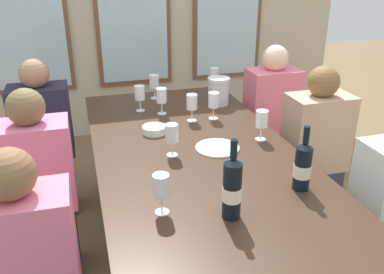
% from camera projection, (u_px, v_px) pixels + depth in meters
% --- Properties ---
extents(dining_table, '(1.06, 2.65, 0.74)m').
position_uv_depth(dining_table, '(208.00, 181.00, 2.05)').
color(dining_table, '#372518').
rests_on(dining_table, ground).
extents(white_plate_0, '(0.24, 0.24, 0.01)m').
position_uv_depth(white_plate_0, '(217.00, 148.00, 2.24)').
color(white_plate_0, white).
rests_on(white_plate_0, dining_table).
extents(metal_pitcher, '(0.16, 0.16, 0.19)m').
position_uv_depth(metal_pitcher, '(219.00, 91.00, 2.88)').
color(metal_pitcher, silver).
rests_on(metal_pitcher, dining_table).
extents(wine_bottle_0, '(0.08, 0.08, 0.34)m').
position_uv_depth(wine_bottle_0, '(232.00, 188.00, 1.61)').
color(wine_bottle_0, black).
rests_on(wine_bottle_0, dining_table).
extents(wine_bottle_2, '(0.08, 0.08, 0.30)m').
position_uv_depth(wine_bottle_2, '(303.00, 166.00, 1.82)').
color(wine_bottle_2, black).
rests_on(wine_bottle_2, dining_table).
extents(tasting_bowl_0, '(0.14, 0.14, 0.04)m').
position_uv_depth(tasting_bowl_0, '(154.00, 130.00, 2.43)').
color(tasting_bowl_0, white).
rests_on(tasting_bowl_0, dining_table).
extents(wine_glass_0, '(0.07, 0.07, 0.17)m').
position_uv_depth(wine_glass_0, '(154.00, 83.00, 2.99)').
color(wine_glass_0, white).
rests_on(wine_glass_0, dining_table).
extents(wine_glass_1, '(0.07, 0.07, 0.17)m').
position_uv_depth(wine_glass_1, '(161.00, 96.00, 2.69)').
color(wine_glass_1, white).
rests_on(wine_glass_1, dining_table).
extents(wine_glass_2, '(0.07, 0.07, 0.17)m').
position_uv_depth(wine_glass_2, '(262.00, 120.00, 2.31)').
color(wine_glass_2, white).
rests_on(wine_glass_2, dining_table).
extents(wine_glass_3, '(0.07, 0.07, 0.17)m').
position_uv_depth(wine_glass_3, '(140.00, 94.00, 2.74)').
color(wine_glass_3, white).
rests_on(wine_glass_3, dining_table).
extents(wine_glass_4, '(0.07, 0.07, 0.17)m').
position_uv_depth(wine_glass_4, '(172.00, 135.00, 2.13)').
color(wine_glass_4, white).
rests_on(wine_glass_4, dining_table).
extents(wine_glass_5, '(0.07, 0.07, 0.17)m').
position_uv_depth(wine_glass_5, '(214.00, 75.00, 3.17)').
color(wine_glass_5, white).
rests_on(wine_glass_5, dining_table).
extents(wine_glass_7, '(0.07, 0.07, 0.17)m').
position_uv_depth(wine_glass_7, '(161.00, 187.00, 1.64)').
color(wine_glass_7, white).
rests_on(wine_glass_7, dining_table).
extents(wine_glass_8, '(0.07, 0.07, 0.17)m').
position_uv_depth(wine_glass_8, '(192.00, 103.00, 2.58)').
color(wine_glass_8, white).
rests_on(wine_glass_8, dining_table).
extents(wine_glass_9, '(0.07, 0.07, 0.17)m').
position_uv_depth(wine_glass_9, '(214.00, 101.00, 2.61)').
color(wine_glass_9, white).
rests_on(wine_glass_9, dining_table).
extents(seated_person_0, '(0.38, 0.24, 1.11)m').
position_uv_depth(seated_person_0, '(40.00, 193.00, 2.24)').
color(seated_person_0, '#312B3B').
rests_on(seated_person_0, ground).
extents(seated_person_1, '(0.38, 0.24, 1.11)m').
position_uv_depth(seated_person_1, '(314.00, 156.00, 2.65)').
color(seated_person_1, '#2F323E').
rests_on(seated_person_1, ground).
extents(seated_person_6, '(0.38, 0.24, 1.11)m').
position_uv_depth(seated_person_6, '(45.00, 144.00, 2.82)').
color(seated_person_6, '#373638').
rests_on(seated_person_6, ground).
extents(seated_person_7, '(0.38, 0.24, 1.11)m').
position_uv_depth(seated_person_7, '(270.00, 121.00, 3.20)').
color(seated_person_7, '#3A2D32').
rests_on(seated_person_7, ground).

